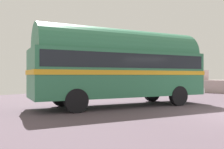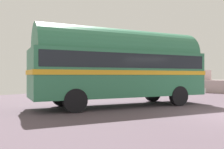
% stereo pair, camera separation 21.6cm
% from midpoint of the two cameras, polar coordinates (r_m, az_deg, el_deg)
% --- Properties ---
extents(vintage_coach, '(5.42, 8.86, 3.70)m').
position_cam_midpoint_polar(vintage_coach, '(11.74, 1.60, 2.47)').
color(vintage_coach, black).
rests_on(vintage_coach, ground).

